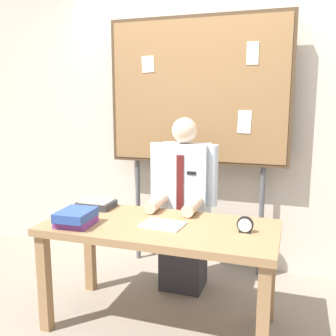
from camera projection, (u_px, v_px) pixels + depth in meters
ground_plane at (160, 324)px, 2.68m from camera, size 12.00×12.00×0.00m
back_wall at (202, 121)px, 3.53m from camera, size 6.40×0.08×2.70m
desk at (160, 238)px, 2.57m from camera, size 1.54×0.72×0.73m
person at (183, 211)px, 3.10m from camera, size 0.55×0.56×1.41m
bulletin_board at (197, 94)px, 3.30m from camera, size 1.59×0.09×2.24m
book_stack at (76, 218)px, 2.52m from camera, size 0.23×0.27×0.10m
open_notebook at (163, 225)px, 2.52m from camera, size 0.29×0.22×0.01m
desk_clock at (245, 225)px, 2.38m from camera, size 0.10×0.04×0.10m
paper_tray at (96, 204)px, 2.93m from camera, size 0.26×0.20×0.06m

